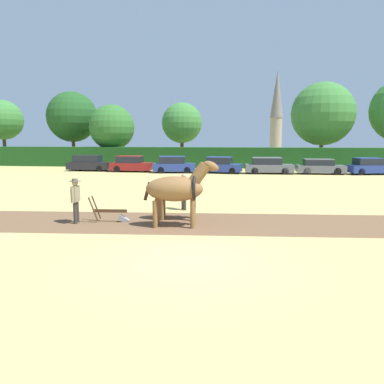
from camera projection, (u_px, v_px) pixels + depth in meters
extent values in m
plane|color=tan|center=(189.00, 260.00, 10.32)|extent=(240.00, 240.00, 0.00)
cube|color=brown|center=(81.00, 221.00, 15.10)|extent=(26.09, 5.78, 0.01)
cube|color=#194719|center=(230.00, 158.00, 42.18)|extent=(76.24, 1.90, 2.29)
cylinder|color=#423323|center=(5.00, 147.00, 49.88)|extent=(0.44, 0.44, 4.27)
sphere|color=#387533|center=(3.00, 120.00, 49.37)|extent=(5.20, 5.20, 5.20)
cylinder|color=brown|center=(74.00, 147.00, 48.98)|extent=(0.44, 0.44, 4.26)
sphere|color=#1E4C1E|center=(72.00, 117.00, 48.42)|extent=(6.46, 6.46, 6.46)
cylinder|color=brown|center=(113.00, 153.00, 45.91)|extent=(0.44, 0.44, 3.11)
sphere|color=#2D6628|center=(112.00, 127.00, 45.47)|extent=(5.48, 5.48, 5.48)
cylinder|color=#423323|center=(182.00, 149.00, 46.79)|extent=(0.44, 0.44, 3.81)
sphere|color=#387533|center=(182.00, 123.00, 46.32)|extent=(4.99, 4.99, 4.99)
cylinder|color=brown|center=(321.00, 149.00, 45.03)|extent=(0.44, 0.44, 4.11)
sphere|color=#387533|center=(323.00, 114.00, 44.44)|extent=(7.46, 7.46, 7.46)
cylinder|color=gray|center=(276.00, 137.00, 70.64)|extent=(2.21, 2.21, 7.10)
cone|color=slate|center=(277.00, 94.00, 69.51)|extent=(2.43, 2.43, 8.68)
ellipsoid|color=brown|center=(174.00, 189.00, 14.05)|extent=(2.23, 1.16, 0.95)
cylinder|color=brown|center=(193.00, 212.00, 14.41)|extent=(0.18, 0.18, 1.02)
cylinder|color=brown|center=(193.00, 215.00, 13.87)|extent=(0.18, 0.18, 1.02)
cylinder|color=brown|center=(157.00, 212.00, 14.50)|extent=(0.18, 0.18, 1.02)
cylinder|color=brown|center=(155.00, 214.00, 13.95)|extent=(0.18, 0.18, 1.02)
cylinder|color=brown|center=(199.00, 175.00, 13.92)|extent=(0.91, 0.51, 0.98)
ellipsoid|color=brown|center=(211.00, 166.00, 13.85)|extent=(0.70, 0.31, 0.54)
cube|color=black|center=(204.00, 169.00, 13.88)|extent=(0.46, 0.11, 0.61)
cylinder|color=black|center=(147.00, 191.00, 14.12)|extent=(0.31, 0.14, 0.71)
torus|color=black|center=(194.00, 187.00, 14.00)|extent=(0.18, 0.96, 0.96)
ellipsoid|color=brown|center=(178.00, 187.00, 15.30)|extent=(2.00, 1.05, 0.87)
cylinder|color=brown|center=(193.00, 207.00, 15.64)|extent=(0.18, 0.18, 0.97)
cylinder|color=brown|center=(193.00, 209.00, 15.14)|extent=(0.18, 0.18, 0.97)
cylinder|color=brown|center=(163.00, 207.00, 15.71)|extent=(0.18, 0.18, 0.97)
cylinder|color=brown|center=(162.00, 209.00, 15.22)|extent=(0.18, 0.18, 0.97)
cylinder|color=brown|center=(198.00, 174.00, 15.18)|extent=(0.87, 0.47, 0.96)
ellipsoid|color=brown|center=(209.00, 166.00, 15.11)|extent=(0.70, 0.31, 0.54)
cube|color=black|center=(203.00, 170.00, 15.14)|extent=(0.46, 0.11, 0.61)
cylinder|color=black|center=(155.00, 189.00, 15.37)|extent=(0.31, 0.14, 0.71)
torus|color=black|center=(194.00, 185.00, 15.25)|extent=(0.18, 0.89, 0.89)
cube|color=#4C331E|center=(110.00, 211.00, 14.97)|extent=(1.37, 0.20, 0.12)
cube|color=#939399|center=(124.00, 220.00, 14.99)|extent=(0.49, 0.24, 0.39)
cylinder|color=#4C331E|center=(96.00, 207.00, 15.19)|extent=(0.40, 0.09, 0.96)
cylinder|color=#4C331E|center=(93.00, 209.00, 14.79)|extent=(0.40, 0.09, 0.96)
cylinder|color=#38332D|center=(77.00, 212.00, 14.86)|extent=(0.14, 0.14, 0.87)
cylinder|color=#38332D|center=(75.00, 213.00, 14.64)|extent=(0.14, 0.14, 0.87)
cube|color=tan|center=(75.00, 194.00, 14.64)|extent=(0.24, 0.52, 0.61)
sphere|color=tan|center=(75.00, 183.00, 14.58)|extent=(0.23, 0.23, 0.23)
cylinder|color=tan|center=(78.00, 193.00, 14.94)|extent=(0.09, 0.09, 0.58)
cylinder|color=tan|center=(73.00, 196.00, 14.35)|extent=(0.09, 0.09, 0.58)
cylinder|color=#665B4C|center=(75.00, 181.00, 14.57)|extent=(0.45, 0.45, 0.02)
cylinder|color=#665B4C|center=(75.00, 180.00, 14.56)|extent=(0.22, 0.22, 0.10)
cylinder|color=#38332D|center=(183.00, 200.00, 17.59)|extent=(0.14, 0.14, 0.86)
cylinder|color=#38332D|center=(185.00, 201.00, 17.39)|extent=(0.14, 0.14, 0.86)
cube|color=tan|center=(184.00, 185.00, 17.38)|extent=(0.43, 0.53, 0.61)
sphere|color=tan|center=(184.00, 176.00, 17.32)|extent=(0.23, 0.23, 0.23)
cylinder|color=tan|center=(181.00, 185.00, 17.65)|extent=(0.09, 0.09, 0.57)
cylinder|color=tan|center=(186.00, 186.00, 17.12)|extent=(0.09, 0.09, 0.57)
cube|color=black|center=(90.00, 166.00, 38.24)|extent=(4.38, 1.78, 0.74)
cube|color=black|center=(87.00, 159.00, 38.17)|extent=(2.63, 1.60, 0.63)
cube|color=black|center=(87.00, 155.00, 38.12)|extent=(2.63, 1.60, 0.06)
cylinder|color=black|center=(105.00, 167.00, 38.85)|extent=(0.61, 0.22, 0.61)
cylinder|color=black|center=(100.00, 169.00, 37.33)|extent=(0.61, 0.22, 0.61)
cylinder|color=black|center=(80.00, 167.00, 39.21)|extent=(0.61, 0.22, 0.61)
cylinder|color=black|center=(74.00, 168.00, 37.70)|extent=(0.61, 0.22, 0.61)
cube|color=maroon|center=(132.00, 166.00, 37.24)|extent=(4.07, 1.84, 0.73)
cube|color=black|center=(130.00, 159.00, 37.17)|extent=(2.44, 1.65, 0.61)
cube|color=maroon|center=(130.00, 156.00, 37.12)|extent=(2.44, 1.65, 0.06)
cylinder|color=black|center=(146.00, 168.00, 37.90)|extent=(0.65, 0.22, 0.65)
cylinder|color=black|center=(142.00, 169.00, 36.33)|extent=(0.65, 0.22, 0.65)
cylinder|color=black|center=(122.00, 168.00, 38.22)|extent=(0.65, 0.22, 0.65)
cylinder|color=black|center=(117.00, 169.00, 36.65)|extent=(0.65, 0.22, 0.65)
cube|color=navy|center=(174.00, 167.00, 36.19)|extent=(4.22, 2.25, 0.74)
cube|color=black|center=(172.00, 160.00, 36.09)|extent=(2.60, 1.86, 0.63)
cube|color=navy|center=(172.00, 156.00, 36.04)|extent=(2.60, 1.86, 0.06)
cylinder|color=black|center=(187.00, 169.00, 36.97)|extent=(0.65, 0.30, 0.62)
cylinder|color=black|center=(187.00, 170.00, 35.49)|extent=(0.65, 0.30, 0.62)
cylinder|color=black|center=(162.00, 169.00, 36.96)|extent=(0.65, 0.30, 0.62)
cylinder|color=black|center=(161.00, 170.00, 35.48)|extent=(0.65, 0.30, 0.62)
cube|color=navy|center=(221.00, 168.00, 35.78)|extent=(4.04, 2.27, 0.72)
cube|color=black|center=(219.00, 161.00, 35.74)|extent=(2.49, 1.90, 0.61)
cube|color=navy|center=(219.00, 157.00, 35.69)|extent=(2.49, 1.90, 0.06)
cylinder|color=black|center=(235.00, 170.00, 36.26)|extent=(0.63, 0.30, 0.61)
cylinder|color=black|center=(232.00, 171.00, 34.76)|extent=(0.63, 0.30, 0.61)
cylinder|color=black|center=(211.00, 169.00, 36.87)|extent=(0.63, 0.30, 0.61)
cylinder|color=black|center=(207.00, 170.00, 35.37)|extent=(0.63, 0.30, 0.61)
cube|color=#565B66|center=(269.00, 168.00, 35.19)|extent=(4.50, 1.96, 0.71)
cube|color=black|center=(267.00, 161.00, 35.12)|extent=(2.72, 1.72, 0.59)
cube|color=#565B66|center=(267.00, 158.00, 35.07)|extent=(2.72, 1.72, 0.06)
cylinder|color=black|center=(282.00, 170.00, 35.87)|extent=(0.65, 0.24, 0.64)
cylinder|color=black|center=(285.00, 171.00, 34.32)|extent=(0.65, 0.24, 0.64)
cylinder|color=black|center=(254.00, 169.00, 36.12)|extent=(0.65, 0.24, 0.64)
cylinder|color=black|center=(255.00, 171.00, 34.57)|extent=(0.65, 0.24, 0.64)
cube|color=#565B66|center=(320.00, 169.00, 34.76)|extent=(4.35, 1.76, 0.65)
cube|color=black|center=(318.00, 162.00, 34.70)|extent=(2.62, 1.57, 0.52)
cube|color=#565B66|center=(319.00, 159.00, 34.66)|extent=(2.62, 1.57, 0.06)
cylinder|color=black|center=(333.00, 170.00, 35.36)|extent=(0.67, 0.23, 0.66)
cylinder|color=black|center=(337.00, 171.00, 33.89)|extent=(0.67, 0.23, 0.66)
cylinder|color=black|center=(304.00, 170.00, 35.68)|extent=(0.67, 0.23, 0.66)
cylinder|color=black|center=(307.00, 171.00, 34.21)|extent=(0.67, 0.23, 0.66)
cube|color=navy|center=(370.00, 169.00, 34.48)|extent=(4.16, 2.48, 0.71)
cube|color=black|center=(368.00, 162.00, 34.37)|extent=(2.60, 2.00, 0.60)
cube|color=navy|center=(369.00, 158.00, 34.32)|extent=(2.60, 2.00, 0.06)
cylinder|color=black|center=(378.00, 170.00, 35.34)|extent=(0.66, 0.34, 0.63)
cylinder|color=black|center=(353.00, 170.00, 35.18)|extent=(0.66, 0.34, 0.63)
cylinder|color=black|center=(361.00, 172.00, 33.68)|extent=(0.66, 0.34, 0.63)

